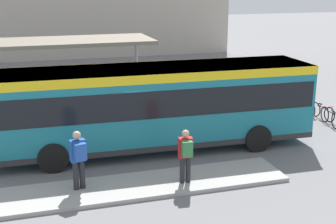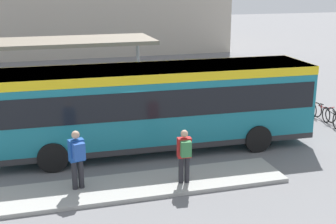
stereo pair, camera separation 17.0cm
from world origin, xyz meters
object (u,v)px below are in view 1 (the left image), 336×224
city_bus (153,102)px  bicycle_red (322,112)px  bicycle_orange (307,107)px  pedestrian_waiting (78,157)px  pedestrian_companion (186,153)px  bicycle_black (330,117)px

city_bus → bicycle_red: 8.36m
bicycle_orange → pedestrian_waiting: bearing=-56.5°
pedestrian_companion → bicycle_black: (7.79, 3.97, -0.71)m
city_bus → bicycle_orange: bearing=18.0°
bicycle_black → bicycle_red: bicycle_black is taller
pedestrian_companion → bicycle_red: size_ratio=1.04×
city_bus → pedestrian_waiting: city_bus is taller
bicycle_black → bicycle_red: size_ratio=1.04×
bicycle_red → bicycle_orange: size_ratio=1.01×
city_bus → bicycle_red: city_bus is taller
pedestrian_waiting → pedestrian_companion: 3.09m
city_bus → pedestrian_companion: (0.09, -3.37, -0.70)m
city_bus → bicycle_black: bearing=5.7°
pedestrian_waiting → bicycle_black: 11.42m
pedestrian_waiting → bicycle_red: 11.92m
pedestrian_companion → bicycle_red: bearing=-54.8°
city_bus → bicycle_red: (8.10, 1.48, -1.42)m
pedestrian_waiting → bicycle_orange: size_ratio=1.12×
bicycle_black → bicycle_orange: bicycle_black is taller
city_bus → pedestrian_waiting: 4.20m
bicycle_orange → bicycle_red: bearing=19.7°
pedestrian_waiting → bicycle_orange: 12.11m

